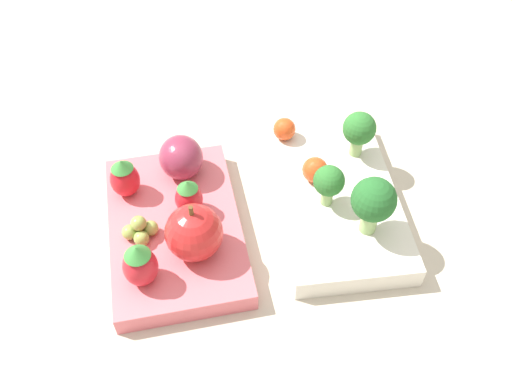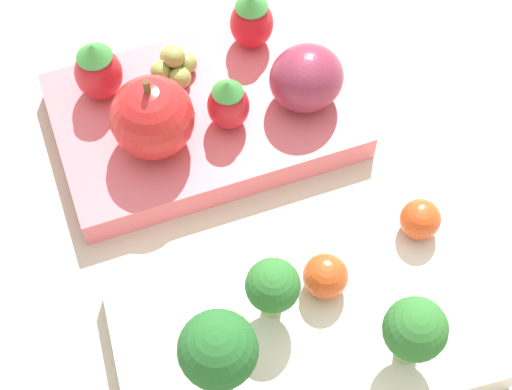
# 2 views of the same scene
# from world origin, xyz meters

# --- Properties ---
(ground_plane) EXTENTS (4.00, 4.00, 0.00)m
(ground_plane) POSITION_xyz_m (0.00, 0.00, 0.00)
(ground_plane) COLOR #BCB29E
(bento_box_savoury) EXTENTS (0.22, 0.14, 0.02)m
(bento_box_savoury) POSITION_xyz_m (-0.00, 0.08, 0.01)
(bento_box_savoury) COLOR silver
(bento_box_savoury) RESTS_ON ground_plane
(bento_box_fruit) EXTENTS (0.19, 0.13, 0.02)m
(bento_box_fruit) POSITION_xyz_m (-0.00, -0.08, 0.01)
(bento_box_fruit) COLOR #DB6670
(bento_box_fruit) RESTS_ON ground_plane
(broccoli_floret_0) EXTENTS (0.03, 0.03, 0.05)m
(broccoli_floret_0) POSITION_xyz_m (-0.04, 0.11, 0.06)
(broccoli_floret_0) COLOR #93B770
(broccoli_floret_0) RESTS_ON bento_box_savoury
(broccoli_floret_1) EXTENTS (0.04, 0.04, 0.06)m
(broccoli_floret_1) POSITION_xyz_m (0.05, 0.09, 0.06)
(broccoli_floret_1) COLOR #93B770
(broccoli_floret_1) RESTS_ON bento_box_savoury
(broccoli_floret_2) EXTENTS (0.03, 0.03, 0.05)m
(broccoli_floret_2) POSITION_xyz_m (0.01, 0.06, 0.05)
(broccoli_floret_2) COLOR #93B770
(broccoli_floret_2) RESTS_ON bento_box_savoury
(cherry_tomato_0) EXTENTS (0.03, 0.03, 0.03)m
(cherry_tomato_0) POSITION_xyz_m (-0.02, 0.06, 0.04)
(cherry_tomato_0) COLOR #DB4C1E
(cherry_tomato_0) RESTS_ON bento_box_savoury
(cherry_tomato_1) EXTENTS (0.02, 0.02, 0.02)m
(cherry_tomato_1) POSITION_xyz_m (-0.09, 0.05, 0.04)
(cherry_tomato_1) COLOR #DB4C1E
(cherry_tomato_1) RESTS_ON bento_box_savoury
(apple) EXTENTS (0.05, 0.05, 0.06)m
(apple) POSITION_xyz_m (0.04, -0.07, 0.05)
(apple) COLOR red
(apple) RESTS_ON bento_box_fruit
(strawberry_0) EXTENTS (0.03, 0.03, 0.05)m
(strawberry_0) POSITION_xyz_m (0.06, -0.12, 0.04)
(strawberry_0) COLOR red
(strawberry_0) RESTS_ON bento_box_fruit
(strawberry_1) EXTENTS (0.03, 0.03, 0.04)m
(strawberry_1) POSITION_xyz_m (-0.05, -0.12, 0.04)
(strawberry_1) COLOR red
(strawberry_1) RESTS_ON bento_box_fruit
(strawberry_2) EXTENTS (0.03, 0.03, 0.04)m
(strawberry_2) POSITION_xyz_m (-0.01, -0.06, 0.04)
(strawberry_2) COLOR red
(strawberry_2) RESTS_ON bento_box_fruit
(plum) EXTENTS (0.05, 0.04, 0.04)m
(plum) POSITION_xyz_m (-0.06, -0.06, 0.04)
(plum) COLOR #892D47
(plum) RESTS_ON bento_box_fruit
(grape_cluster) EXTENTS (0.03, 0.03, 0.02)m
(grape_cluster) POSITION_xyz_m (0.01, -0.11, 0.03)
(grape_cluster) COLOR #8EA84C
(grape_cluster) RESTS_ON bento_box_fruit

